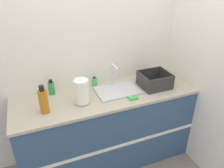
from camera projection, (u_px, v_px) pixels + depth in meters
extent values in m
cube|color=silver|center=(95.00, 49.00, 2.39)|extent=(4.30, 0.06, 2.60)
cube|color=silver|center=(188.00, 47.00, 2.44)|extent=(0.06, 2.61, 2.60)
cube|color=#33517A|center=(107.00, 129.00, 2.51)|extent=(1.90, 0.61, 0.89)
cube|color=white|center=(117.00, 146.00, 2.27)|extent=(1.90, 0.01, 0.04)
cube|color=#B2A893|center=(107.00, 95.00, 2.30)|extent=(1.93, 0.63, 0.03)
cube|color=silver|center=(117.00, 90.00, 2.33)|extent=(0.45, 0.33, 0.02)
cylinder|color=silver|center=(112.00, 74.00, 2.39)|extent=(0.02, 0.02, 0.24)
cylinder|color=silver|center=(115.00, 67.00, 2.27)|extent=(0.02, 0.16, 0.02)
cylinder|color=#4C4C51|center=(82.00, 102.00, 2.14)|extent=(0.10, 0.10, 0.01)
cylinder|color=white|center=(82.00, 91.00, 2.08)|extent=(0.14, 0.14, 0.24)
cube|color=#2D2D2D|center=(154.00, 86.00, 2.44)|extent=(0.31, 0.29, 0.01)
cube|color=#2D2D2D|center=(162.00, 85.00, 2.29)|extent=(0.31, 0.01, 0.15)
cube|color=#2D2D2D|center=(148.00, 74.00, 2.51)|extent=(0.31, 0.01, 0.15)
cube|color=#2D2D2D|center=(143.00, 82.00, 2.35)|extent=(0.01, 0.29, 0.15)
cube|color=#2D2D2D|center=(166.00, 77.00, 2.45)|extent=(0.01, 0.29, 0.15)
cylinder|color=#B26B19|center=(44.00, 102.00, 1.95)|extent=(0.08, 0.08, 0.22)
cylinder|color=black|center=(41.00, 88.00, 1.88)|extent=(0.05, 0.05, 0.05)
cylinder|color=#2D8C3D|center=(51.00, 88.00, 2.26)|extent=(0.06, 0.06, 0.13)
cylinder|color=black|center=(50.00, 81.00, 2.22)|extent=(0.04, 0.04, 0.03)
cylinder|color=#4CB266|center=(94.00, 82.00, 2.42)|extent=(0.06, 0.06, 0.10)
cylinder|color=black|center=(94.00, 78.00, 2.39)|extent=(0.03, 0.03, 0.02)
cube|color=#4CB259|center=(133.00, 98.00, 2.19)|extent=(0.09, 0.06, 0.02)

